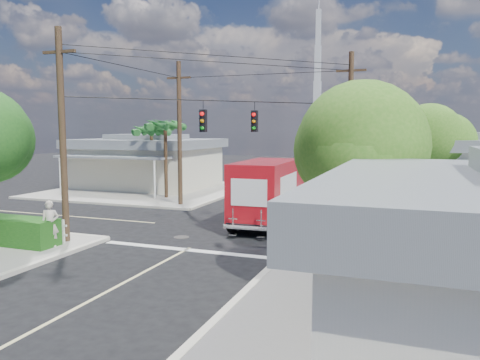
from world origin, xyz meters
The scene contains 18 objects.
ground centered at (0.00, 0.00, 0.00)m, with size 120.00×120.00×0.00m, color black.
sidewalk_ne centered at (10.88, 10.88, 0.07)m, with size 14.12×14.12×0.14m.
sidewalk_nw centered at (-10.88, 10.88, 0.07)m, with size 14.12×14.12×0.14m.
road_markings centered at (0.00, -1.47, 0.01)m, with size 32.00×32.00×0.01m.
building_ne centered at (12.50, 11.97, 2.32)m, with size 11.80×10.20×4.50m.
building_nw centered at (-12.00, 12.46, 2.22)m, with size 10.80×10.20×4.30m.
radio_tower centered at (0.50, 20.00, 5.64)m, with size 0.80×0.80×17.00m.
tree_ne_front centered at (7.21, 6.76, 4.77)m, with size 4.21×4.14×6.66m.
tree_ne_back centered at (9.81, 8.96, 4.19)m, with size 3.77×3.66×5.82m.
tree_se centered at (7.01, -7.24, 4.04)m, with size 3.67×3.54×5.62m.
palm_nw_front centered at (-7.50, 7.50, 5.04)m, with size 3.01×3.08×5.59m.
palm_nw_back centered at (-9.50, 9.00, 4.67)m, with size 3.01×3.08×5.19m.
utility_poles centered at (-1.58, 1.60, 4.67)m, with size 12.00×10.68×9.00m.
picket_fence centered at (-7.80, -5.60, 0.68)m, with size 5.94×0.06×1.00m.
vending_boxes centered at (6.50, 6.20, 0.69)m, with size 1.90×0.50×1.10m.
delivery_truck centered at (1.63, 1.92, 1.66)m, with size 2.60×7.64×3.28m.
parked_car centered at (9.64, 2.47, 0.83)m, with size 2.76×5.98×1.66m, color silver.
pedestrian centered at (-5.07, -6.27, 1.08)m, with size 0.69×0.45×1.88m, color #BAAE9F.
Camera 1 is at (8.47, -20.91, 4.88)m, focal length 35.00 mm.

